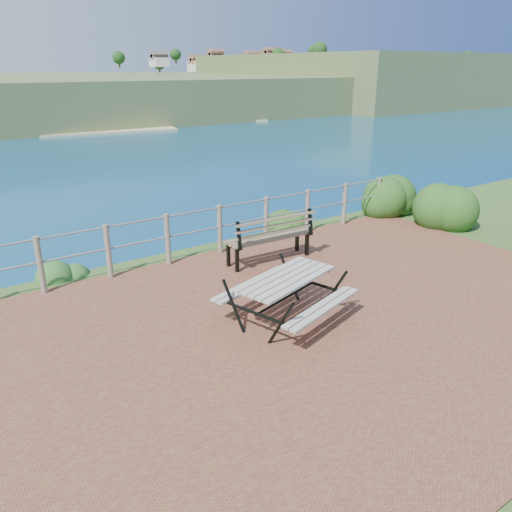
{
  "coord_description": "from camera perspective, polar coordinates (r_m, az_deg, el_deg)",
  "views": [
    {
      "loc": [
        -4.83,
        -4.99,
        3.61
      ],
      "look_at": [
        -0.6,
        1.18,
        0.75
      ],
      "focal_mm": 35.0,
      "sensor_mm": 36.0,
      "label": 1
    }
  ],
  "objects": [
    {
      "name": "shrub_right_front",
      "position": [
        12.84,
        21.37,
        3.12
      ],
      "size": [
        1.25,
        1.25,
        1.77
      ],
      "primitive_type": "ellipsoid",
      "color": "#1E3F13",
      "rests_on": "ground"
    },
    {
      "name": "shrub_lip_east",
      "position": [
        12.27,
        3.39,
        3.78
      ],
      "size": [
        0.84,
        0.84,
        0.61
      ],
      "primitive_type": "ellipsoid",
      "color": "#1E3F13",
      "rests_on": "ground"
    },
    {
      "name": "shrub_lip_west",
      "position": [
        9.72,
        -21.14,
        -2.36
      ],
      "size": [
        0.77,
        0.77,
        0.51
      ],
      "primitive_type": "ellipsoid",
      "color": "#1F4F1D",
      "rests_on": "ground"
    },
    {
      "name": "picnic_table",
      "position": [
        7.43,
        3.4,
        -4.33
      ],
      "size": [
        1.77,
        1.39,
        0.7
      ],
      "rotation": [
        0.0,
        0.0,
        0.29
      ],
      "color": "#9B938B",
      "rests_on": "ground"
    },
    {
      "name": "park_bench",
      "position": [
        9.61,
        1.49,
        3.0
      ],
      "size": [
        1.77,
        0.5,
        0.99
      ],
      "rotation": [
        0.0,
        0.0,
        -0.04
      ],
      "color": "brown",
      "rests_on": "ground"
    },
    {
      "name": "safety_railing",
      "position": [
        10.1,
        -4.17,
        3.38
      ],
      "size": [
        9.4,
        0.1,
        1.0
      ],
      "color": "#6B5B4C",
      "rests_on": "ground"
    },
    {
      "name": "shrub_right_edge",
      "position": [
        13.57,
        13.97,
        4.87
      ],
      "size": [
        1.2,
        1.2,
        1.72
      ],
      "primitive_type": "ellipsoid",
      "color": "#1E3F13",
      "rests_on": "ground"
    },
    {
      "name": "ground",
      "position": [
        7.83,
        8.59,
        -6.81
      ],
      "size": [
        10.0,
        7.0,
        0.12
      ],
      "primitive_type": "cube",
      "color": "brown",
      "rests_on": "ground"
    },
    {
      "name": "distant_bay",
      "position": [
        273.44,
        6.54,
        19.75
      ],
      "size": [
        290.0,
        232.36,
        24.0
      ],
      "color": "#4F6532",
      "rests_on": "ground"
    }
  ]
}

